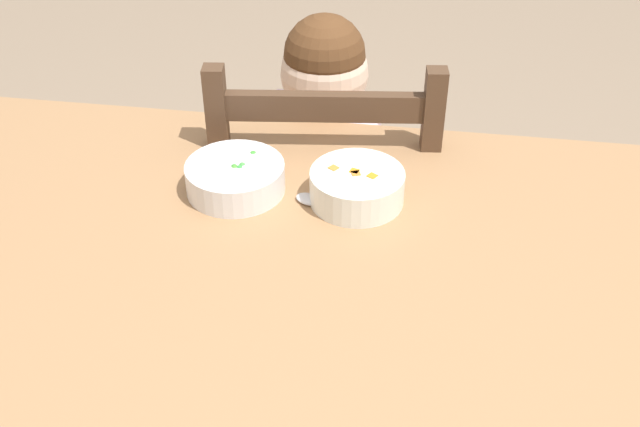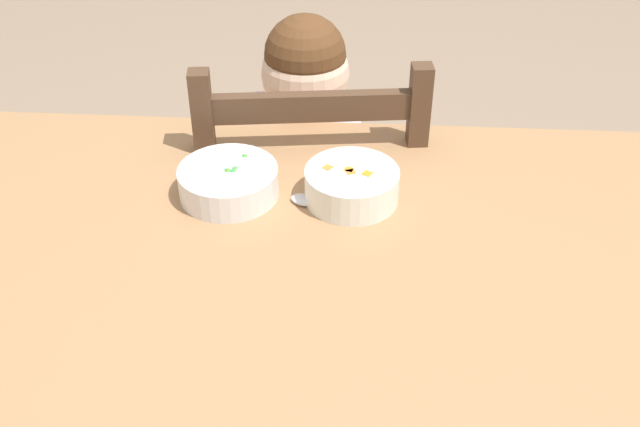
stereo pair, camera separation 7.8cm
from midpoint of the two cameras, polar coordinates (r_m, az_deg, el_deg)
dining_table at (r=1.17m, az=0.73°, el=-7.68°), size 1.54×0.82×0.77m
dining_chair at (r=1.67m, az=-2.16°, el=-2.01°), size 0.47×0.47×0.93m
child_figure at (r=1.56m, az=-2.57°, el=3.08°), size 0.32×0.31×0.96m
bowl_of_peas at (r=1.24m, az=-8.74°, el=2.38°), size 0.16×0.16×0.05m
bowl_of_carrots at (r=1.21m, az=0.52°, el=2.17°), size 0.15×0.15×0.05m
spoon at (r=1.21m, az=-2.30°, el=0.68°), size 0.13×0.08×0.01m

